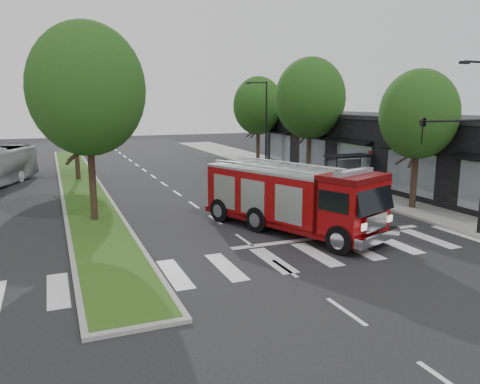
% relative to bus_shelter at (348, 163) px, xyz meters
% --- Properties ---
extents(ground, '(140.00, 140.00, 0.00)m').
position_rel_bus_shelter_xyz_m(ground, '(-11.20, -8.15, -2.04)').
color(ground, black).
rests_on(ground, ground).
extents(sidewalk_right, '(5.00, 80.00, 0.15)m').
position_rel_bus_shelter_xyz_m(sidewalk_right, '(1.30, 1.85, -1.96)').
color(sidewalk_right, gray).
rests_on(sidewalk_right, ground).
extents(median, '(3.00, 50.00, 0.15)m').
position_rel_bus_shelter_xyz_m(median, '(-17.20, 9.85, -1.96)').
color(median, gray).
rests_on(median, ground).
extents(storefront_row, '(8.00, 30.00, 5.00)m').
position_rel_bus_shelter_xyz_m(storefront_row, '(5.80, 1.85, 0.46)').
color(storefront_row, black).
rests_on(storefront_row, ground).
extents(bus_shelter, '(3.20, 1.60, 2.61)m').
position_rel_bus_shelter_xyz_m(bus_shelter, '(0.00, 0.00, 0.00)').
color(bus_shelter, black).
rests_on(bus_shelter, ground).
extents(tree_right_near, '(4.40, 4.40, 8.05)m').
position_rel_bus_shelter_xyz_m(tree_right_near, '(0.30, -6.15, 3.47)').
color(tree_right_near, black).
rests_on(tree_right_near, ground).
extents(tree_right_mid, '(5.60, 5.60, 9.72)m').
position_rel_bus_shelter_xyz_m(tree_right_mid, '(0.30, 5.85, 4.45)').
color(tree_right_mid, black).
rests_on(tree_right_mid, ground).
extents(tree_right_far, '(5.00, 5.00, 8.73)m').
position_rel_bus_shelter_xyz_m(tree_right_far, '(0.30, 15.85, 3.80)').
color(tree_right_far, black).
rests_on(tree_right_far, ground).
extents(tree_median_near, '(5.80, 5.80, 10.16)m').
position_rel_bus_shelter_xyz_m(tree_median_near, '(-17.20, -2.15, 4.77)').
color(tree_median_near, black).
rests_on(tree_median_near, ground).
extents(tree_median_far, '(5.60, 5.60, 9.72)m').
position_rel_bus_shelter_xyz_m(tree_median_far, '(-17.20, 11.85, 4.45)').
color(tree_median_far, black).
rests_on(tree_median_far, ground).
extents(streetlight_right_near, '(4.08, 0.22, 8.00)m').
position_rel_bus_shelter_xyz_m(streetlight_right_near, '(-1.59, -11.65, 2.63)').
color(streetlight_right_near, black).
rests_on(streetlight_right_near, ground).
extents(streetlight_right_far, '(2.11, 0.20, 8.00)m').
position_rel_bus_shelter_xyz_m(streetlight_right_far, '(-0.85, 11.85, 2.44)').
color(streetlight_right_far, black).
rests_on(streetlight_right_far, ground).
extents(fire_engine, '(6.25, 10.10, 3.37)m').
position_rel_bus_shelter_xyz_m(fire_engine, '(-8.49, -7.55, -0.42)').
color(fire_engine, '#540405').
rests_on(fire_engine, ground).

